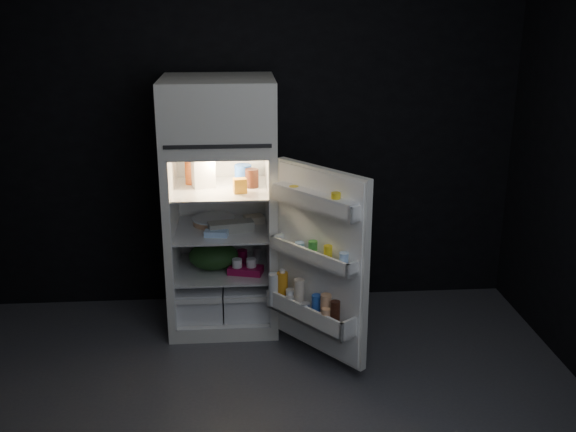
{
  "coord_description": "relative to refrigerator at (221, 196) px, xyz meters",
  "views": [
    {
      "loc": [
        -0.09,
        -3.25,
        2.29
      ],
      "look_at": [
        0.22,
        1.0,
        0.9
      ],
      "focal_mm": 42.0,
      "sensor_mm": 36.0,
      "label": 1
    }
  ],
  "objects": [
    {
      "name": "pie",
      "position": [
        -0.06,
        0.06,
        -0.21
      ],
      "size": [
        0.32,
        0.32,
        0.04
      ],
      "primitive_type": "cylinder",
      "rotation": [
        0.0,
        0.0,
        0.11
      ],
      "color": "tan",
      "rests_on": "refrigerator"
    },
    {
      "name": "yogurt_tray",
      "position": [
        0.16,
        -0.16,
        -0.5
      ],
      "size": [
        0.26,
        0.19,
        0.05
      ],
      "primitive_type": "cube",
      "rotation": [
        0.0,
        0.0,
        -0.26
      ],
      "color": "maroon",
      "rests_on": "refrigerator"
    },
    {
      "name": "jam_jar",
      "position": [
        0.22,
        -0.04,
        0.14
      ],
      "size": [
        0.12,
        0.12,
        0.13
      ],
      "primitive_type": "cylinder",
      "rotation": [
        0.0,
        0.0,
        0.39
      ],
      "color": "black",
      "rests_on": "refrigerator"
    },
    {
      "name": "fridge_door",
      "position": [
        0.61,
        -0.67,
        -0.27
      ],
      "size": [
        0.6,
        0.68,
        1.22
      ],
      "color": "white",
      "rests_on": "ground"
    },
    {
      "name": "floor",
      "position": [
        0.23,
        -1.32,
        -0.96
      ],
      "size": [
        4.0,
        3.4,
        0.0
      ],
      "primitive_type": "cube",
      "color": "#49494E",
      "rests_on": "ground"
    },
    {
      "name": "amber_bottle",
      "position": [
        -0.21,
        0.08,
        0.18
      ],
      "size": [
        0.08,
        0.08,
        0.22
      ],
      "primitive_type": "cylinder",
      "rotation": [
        0.0,
        0.0,
        -0.01
      ],
      "color": "#D25921",
      "rests_on": "refrigerator"
    },
    {
      "name": "wrapped_pkg",
      "position": [
        0.23,
        0.08,
        -0.2
      ],
      "size": [
        0.16,
        0.15,
        0.05
      ],
      "primitive_type": "cube",
      "rotation": [
        0.0,
        0.0,
        0.3
      ],
      "color": "beige",
      "rests_on": "refrigerator"
    },
    {
      "name": "small_can_red",
      "position": [
        0.14,
        0.07,
        -0.48
      ],
      "size": [
        0.08,
        0.08,
        0.09
      ],
      "primitive_type": "cylinder",
      "rotation": [
        0.0,
        0.0,
        -0.07
      ],
      "color": "maroon",
      "rests_on": "refrigerator"
    },
    {
      "name": "wall_front",
      "position": [
        0.23,
        -3.02,
        0.39
      ],
      "size": [
        4.0,
        0.0,
        2.7
      ],
      "primitive_type": "cube",
      "color": "black",
      "rests_on": "ground"
    },
    {
      "name": "small_can_silver",
      "position": [
        0.25,
        0.12,
        -0.48
      ],
      "size": [
        0.08,
        0.08,
        0.09
      ],
      "primitive_type": "cylinder",
      "rotation": [
        0.0,
        0.0,
        -0.28
      ],
      "color": "white",
      "rests_on": "refrigerator"
    },
    {
      "name": "milk_jug",
      "position": [
        -0.12,
        0.0,
        0.19
      ],
      "size": [
        0.18,
        0.18,
        0.24
      ],
      "primitive_type": "cube",
      "rotation": [
        0.0,
        0.0,
        0.24
      ],
      "color": "white",
      "rests_on": "refrigerator"
    },
    {
      "name": "small_carton",
      "position": [
        0.14,
        -0.18,
        0.12
      ],
      "size": [
        0.1,
        0.08,
        0.1
      ],
      "primitive_type": "cube",
      "rotation": [
        0.0,
        0.0,
        0.17
      ],
      "color": "orange",
      "rests_on": "refrigerator"
    },
    {
      "name": "flat_package",
      "position": [
        -0.03,
        -0.2,
        -0.21
      ],
      "size": [
        0.17,
        0.1,
        0.04
      ],
      "primitive_type": "cube",
      "rotation": [
        0.0,
        0.0,
        -0.13
      ],
      "color": "#9DC4F2",
      "rests_on": "refrigerator"
    },
    {
      "name": "mayo_jar",
      "position": [
        0.16,
        0.04,
        0.14
      ],
      "size": [
        0.16,
        0.16,
        0.14
      ],
      "primitive_type": "cylinder",
      "rotation": [
        0.0,
        0.0,
        -0.43
      ],
      "color": "#204DB1",
      "rests_on": "refrigerator"
    },
    {
      "name": "refrigerator",
      "position": [
        0.0,
        0.0,
        0.0
      ],
      "size": [
        0.76,
        0.71,
        1.78
      ],
      "color": "white",
      "rests_on": "ground"
    },
    {
      "name": "produce_bag",
      "position": [
        -0.07,
        -0.05,
        -0.43
      ],
      "size": [
        0.37,
        0.32,
        0.2
      ],
      "primitive_type": "ellipsoid",
      "rotation": [
        0.0,
        0.0,
        0.05
      ],
      "color": "#193815",
      "rests_on": "refrigerator"
    },
    {
      "name": "egg_carton",
      "position": [
        0.07,
        -0.1,
        -0.19
      ],
      "size": [
        0.33,
        0.17,
        0.07
      ],
      "primitive_type": "cube",
      "rotation": [
        0.0,
        0.0,
        0.19
      ],
      "color": "gray",
      "rests_on": "refrigerator"
    },
    {
      "name": "wall_back",
      "position": [
        0.23,
        0.38,
        0.39
      ],
      "size": [
        4.0,
        0.0,
        2.7
      ],
      "primitive_type": "cube",
      "color": "black",
      "rests_on": "ground"
    }
  ]
}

